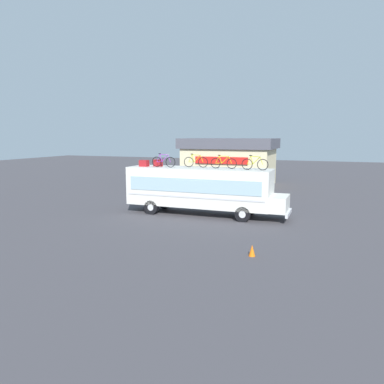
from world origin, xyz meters
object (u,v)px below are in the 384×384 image
(rooftop_bicycle_4, at_px, (255,164))
(rooftop_bicycle_1, at_px, (164,161))
(bus, at_px, (201,188))
(rooftop_bicycle_2, at_px, (196,162))
(rooftop_bicycle_3, at_px, (224,163))
(traffic_cone, at_px, (252,250))
(luggage_bag_1, at_px, (144,163))
(luggage_bag_2, at_px, (158,163))

(rooftop_bicycle_4, bearing_deg, rooftop_bicycle_1, -178.62)
(bus, bearing_deg, rooftop_bicycle_2, 146.66)
(rooftop_bicycle_3, bearing_deg, rooftop_bicycle_1, -173.74)
(rooftop_bicycle_2, height_order, traffic_cone, rooftop_bicycle_2)
(rooftop_bicycle_4, relative_size, traffic_cone, 3.26)
(rooftop_bicycle_4, xyz_separation_m, traffic_cone, (1.42, -7.25, -3.32))
(luggage_bag_1, distance_m, traffic_cone, 12.12)
(rooftop_bicycle_2, distance_m, rooftop_bicycle_4, 4.21)
(rooftop_bicycle_4, bearing_deg, luggage_bag_1, -179.57)
(bus, height_order, luggage_bag_2, luggage_bag_2)
(luggage_bag_2, distance_m, traffic_cone, 11.71)
(rooftop_bicycle_1, bearing_deg, traffic_cone, -42.77)
(luggage_bag_1, distance_m, rooftop_bicycle_3, 5.69)
(bus, relative_size, luggage_bag_1, 18.48)
(rooftop_bicycle_2, height_order, rooftop_bicycle_4, rooftop_bicycle_4)
(luggage_bag_1, bearing_deg, rooftop_bicycle_4, 0.43)
(luggage_bag_1, relative_size, rooftop_bicycle_4, 0.35)
(luggage_bag_2, relative_size, traffic_cone, 1.12)
(luggage_bag_1, height_order, traffic_cone, luggage_bag_1)
(luggage_bag_1, height_order, rooftop_bicycle_2, rooftop_bicycle_2)
(rooftop_bicycle_1, bearing_deg, rooftop_bicycle_3, 6.26)
(bus, bearing_deg, traffic_cone, -55.87)
(rooftop_bicycle_2, bearing_deg, luggage_bag_2, -175.36)
(bus, bearing_deg, rooftop_bicycle_4, -3.51)
(bus, xyz_separation_m, traffic_cone, (5.06, -7.47, -1.59))
(traffic_cone, bearing_deg, luggage_bag_1, 142.07)
(rooftop_bicycle_2, bearing_deg, rooftop_bicycle_4, -7.76)
(rooftop_bicycle_4, bearing_deg, rooftop_bicycle_2, 172.24)
(rooftop_bicycle_3, bearing_deg, rooftop_bicycle_4, -8.08)
(rooftop_bicycle_2, xyz_separation_m, rooftop_bicycle_3, (2.04, -0.27, -0.01))
(luggage_bag_1, xyz_separation_m, traffic_cone, (9.23, -7.19, -3.16))
(bus, height_order, rooftop_bicycle_1, rooftop_bicycle_1)
(luggage_bag_2, xyz_separation_m, rooftop_bicycle_4, (6.92, -0.35, 0.15))
(luggage_bag_2, distance_m, rooftop_bicycle_2, 2.76)
(traffic_cone, bearing_deg, bus, 124.13)
(rooftop_bicycle_3, xyz_separation_m, rooftop_bicycle_4, (2.13, -0.30, 0.01))
(bus, relative_size, rooftop_bicycle_2, 6.32)
(luggage_bag_1, height_order, rooftop_bicycle_1, rooftop_bicycle_1)
(bus, distance_m, rooftop_bicycle_1, 3.16)
(rooftop_bicycle_1, height_order, rooftop_bicycle_2, rooftop_bicycle_1)
(luggage_bag_2, xyz_separation_m, rooftop_bicycle_3, (4.79, -0.04, 0.14))
(rooftop_bicycle_1, height_order, traffic_cone, rooftop_bicycle_1)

